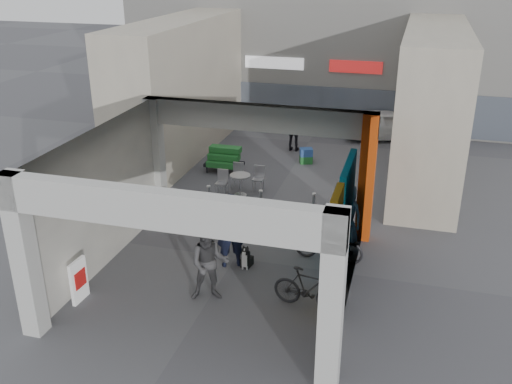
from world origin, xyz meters
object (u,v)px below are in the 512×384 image
(border_collie, at_px, (246,258))
(man_with_dog, at_px, (230,230))
(bicycle_front, at_px, (329,244))
(bicycle_rear, at_px, (308,289))
(cafe_set, at_px, (239,183))
(man_crates, at_px, (294,130))
(produce_stand, at_px, (224,162))
(white_van, at_px, (387,125))
(man_back_turned, at_px, (209,263))
(man_elderly, at_px, (347,214))

(border_collie, height_order, man_with_dog, man_with_dog)
(man_with_dog, height_order, bicycle_front, man_with_dog)
(bicycle_rear, bearing_deg, cafe_set, 39.43)
(man_crates, xyz_separation_m, bicycle_front, (2.67, -8.23, -0.38))
(produce_stand, height_order, man_with_dog, man_with_dog)
(white_van, bearing_deg, man_back_turned, 148.70)
(man_elderly, distance_m, bicycle_front, 1.18)
(bicycle_rear, bearing_deg, white_van, 5.81)
(bicycle_rear, xyz_separation_m, white_van, (0.82, 13.00, 0.13))
(border_collie, height_order, man_elderly, man_elderly)
(produce_stand, height_order, white_van, white_van)
(produce_stand, relative_size, bicycle_rear, 0.83)
(man_back_turned, distance_m, bicycle_rear, 2.23)
(border_collie, xyz_separation_m, man_crates, (-0.77, 9.14, 0.59))
(bicycle_front, distance_m, white_van, 10.82)
(cafe_set, distance_m, man_crates, 4.67)
(border_collie, relative_size, man_elderly, 0.37)
(produce_stand, xyz_separation_m, man_elderly, (4.86, -4.22, 0.49))
(man_with_dog, bearing_deg, produce_stand, -96.87)
(man_crates, bearing_deg, produce_stand, 58.31)
(man_crates, bearing_deg, man_back_turned, 93.14)
(border_collie, relative_size, bicycle_rear, 0.39)
(bicycle_rear, height_order, white_van, white_van)
(man_with_dog, height_order, white_van, man_with_dog)
(man_with_dog, height_order, man_back_turned, man_with_dog)
(man_back_turned, xyz_separation_m, white_van, (3.00, 13.21, -0.28))
(border_collie, relative_size, man_with_dog, 0.32)
(border_collie, distance_m, bicycle_front, 2.11)
(man_back_turned, relative_size, bicycle_rear, 1.11)
(man_with_dog, bearing_deg, border_collie, 153.67)
(man_with_dog, xyz_separation_m, man_crates, (-0.38, 9.14, -0.13))
(produce_stand, relative_size, white_van, 0.37)
(man_elderly, bearing_deg, white_van, 106.80)
(man_back_turned, relative_size, man_elderly, 1.07)
(cafe_set, relative_size, man_crates, 0.83)
(man_with_dog, bearing_deg, cafe_set, -102.27)
(cafe_set, xyz_separation_m, man_elderly, (3.79, -2.60, 0.54))
(bicycle_rear, distance_m, white_van, 13.03)
(man_with_dog, bearing_deg, man_back_turned, 63.47)
(man_back_turned, bearing_deg, man_with_dog, 71.41)
(man_back_turned, relative_size, white_van, 0.49)
(white_van, bearing_deg, man_with_dog, 147.05)
(white_van, bearing_deg, bicycle_rear, 157.90)
(produce_stand, distance_m, man_elderly, 6.46)
(man_crates, relative_size, white_van, 0.46)
(produce_stand, bearing_deg, cafe_set, -76.94)
(produce_stand, distance_m, man_crates, 3.53)
(man_elderly, height_order, bicycle_rear, man_elderly)
(bicycle_front, relative_size, white_van, 0.48)
(border_collie, xyz_separation_m, man_elderly, (2.20, 1.97, 0.59))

